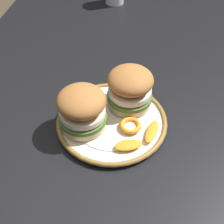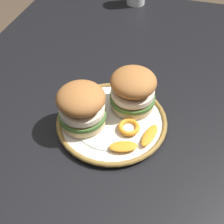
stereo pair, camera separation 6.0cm
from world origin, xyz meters
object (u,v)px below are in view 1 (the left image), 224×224
dinner_plate (112,121)px  dining_table (112,143)px  sandwich_half_left (82,108)px  sandwich_half_right (130,88)px

dinner_plate → dining_table: bearing=3.0°
dining_table → dinner_plate: size_ratio=5.34×
dining_table → dinner_plate: 0.10m
dining_table → dinner_plate: bearing=-177.0°
dining_table → sandwich_half_left: 0.18m
sandwich_half_left → dinner_plate: bearing=-67.6°
dining_table → sandwich_half_left: sandwich_half_left is taller
sandwich_half_right → dining_table: bearing=143.3°
dining_table → dinner_plate: (-0.01, -0.00, 0.10)m
dinner_plate → sandwich_half_right: sandwich_half_right is taller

